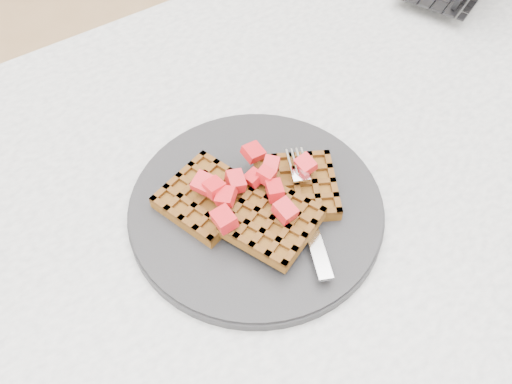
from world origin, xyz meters
TOP-DOWN VIEW (x-y plane):
  - ground at (0.00, 0.00)m, footprint 4.00×4.00m
  - table at (0.00, 0.00)m, footprint 1.20×0.80m
  - plate at (-0.14, -0.03)m, footprint 0.30×0.30m
  - waffles at (-0.14, -0.03)m, footprint 0.22×0.19m
  - strawberry_pile at (-0.14, -0.03)m, footprint 0.15×0.15m
  - fork at (-0.10, -0.07)m, footprint 0.10×0.17m

SIDE VIEW (x-z plane):
  - ground at x=0.00m, z-range 0.00..0.00m
  - table at x=0.00m, z-range 0.26..1.01m
  - plate at x=-0.14m, z-range 0.75..0.77m
  - fork at x=-0.10m, z-range 0.77..0.78m
  - waffles at x=-0.14m, z-range 0.76..0.79m
  - strawberry_pile at x=-0.14m, z-range 0.79..0.82m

